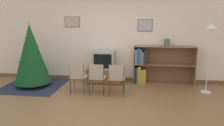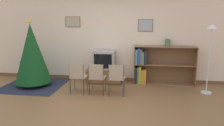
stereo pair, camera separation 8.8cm
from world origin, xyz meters
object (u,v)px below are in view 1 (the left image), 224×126
(folding_chair_right, at_px, (117,78))
(bookshelf, at_px, (152,66))
(folding_chair_center, at_px, (97,77))
(standing_lamp, at_px, (210,41))
(christmas_tree, at_px, (31,54))
(tv_console, at_px, (104,75))
(television, at_px, (104,60))
(vase, at_px, (167,42))
(folding_chair_left, at_px, (78,76))

(folding_chair_right, xyz_separation_m, bookshelf, (0.94, 1.20, 0.08))
(folding_chair_center, height_order, standing_lamp, standing_lamp)
(christmas_tree, height_order, folding_chair_right, christmas_tree)
(christmas_tree, xyz_separation_m, tv_console, (2.01, 0.60, -0.73))
(television, xyz_separation_m, standing_lamp, (2.84, -0.56, 0.68))
(bookshelf, bearing_deg, folding_chair_right, -127.99)
(television, xyz_separation_m, folding_chair_center, (0.00, -1.08, -0.24))
(tv_console, bearing_deg, television, -90.00)
(christmas_tree, relative_size, folding_chair_center, 2.31)
(vase, distance_m, standing_lamp, 1.23)
(television, height_order, folding_chair_left, television)
(folding_chair_right, bearing_deg, vase, 42.68)
(christmas_tree, xyz_separation_m, folding_chair_right, (2.51, -0.49, -0.48))
(folding_chair_left, xyz_separation_m, folding_chair_right, (1.02, 0.00, 0.00))
(christmas_tree, relative_size, folding_chair_right, 2.31)
(standing_lamp, bearing_deg, folding_chair_center, -169.51)
(tv_console, bearing_deg, standing_lamp, -11.12)
(vase, bearing_deg, folding_chair_center, -146.18)
(folding_chair_left, bearing_deg, vase, 27.75)
(christmas_tree, height_order, television, christmas_tree)
(folding_chair_center, bearing_deg, folding_chair_right, 0.00)
(vase, bearing_deg, television, -175.07)
(folding_chair_left, relative_size, bookshelf, 0.46)
(christmas_tree, height_order, folding_chair_center, christmas_tree)
(standing_lamp, bearing_deg, folding_chair_right, -167.29)
(christmas_tree, relative_size, folding_chair_left, 2.31)
(tv_console, distance_m, folding_chair_center, 1.11)
(bookshelf, bearing_deg, folding_chair_center, -140.30)
(tv_console, bearing_deg, folding_chair_left, -115.05)
(folding_chair_center, distance_m, bookshelf, 1.88)
(television, bearing_deg, bookshelf, 4.55)
(christmas_tree, bearing_deg, standing_lamp, 0.44)
(folding_chair_right, relative_size, vase, 3.90)
(tv_console, relative_size, folding_chair_center, 1.27)
(tv_console, height_order, standing_lamp, standing_lamp)
(bookshelf, bearing_deg, standing_lamp, -25.61)
(christmas_tree, distance_m, vase, 3.95)
(tv_console, height_order, vase, vase)
(vase, xyz_separation_m, standing_lamp, (0.99, -0.72, 0.14))
(bookshelf, relative_size, vase, 8.51)
(christmas_tree, bearing_deg, vase, 11.04)
(christmas_tree, relative_size, tv_console, 1.81)
(christmas_tree, relative_size, standing_lamp, 1.05)
(television, xyz_separation_m, vase, (1.86, 0.16, 0.54))
(television, bearing_deg, folding_chair_center, -90.00)
(television, bearing_deg, vase, 4.93)
(folding_chair_center, bearing_deg, standing_lamp, 10.49)
(standing_lamp, bearing_deg, vase, 144.05)
(folding_chair_left, relative_size, standing_lamp, 0.45)
(folding_chair_center, xyz_separation_m, vase, (1.86, 1.24, 0.78))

